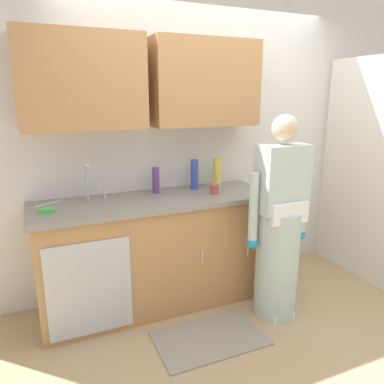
# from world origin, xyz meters

# --- Properties ---
(ground_plane) EXTENTS (9.00, 9.00, 0.00)m
(ground_plane) POSITION_xyz_m (0.00, 0.00, 0.00)
(ground_plane) COLOR tan
(kitchen_wall_with_uppers) EXTENTS (4.80, 0.44, 2.70)m
(kitchen_wall_with_uppers) POSITION_xyz_m (-0.14, 0.99, 1.48)
(kitchen_wall_with_uppers) COLOR silver
(kitchen_wall_with_uppers) RESTS_ON ground
(closet_door_panel) EXTENTS (0.04, 1.10, 2.10)m
(closet_door_panel) POSITION_xyz_m (1.45, 0.40, 1.05)
(closet_door_panel) COLOR silver
(closet_door_panel) RESTS_ON ground
(counter_cabinet) EXTENTS (1.90, 0.62, 0.90)m
(counter_cabinet) POSITION_xyz_m (-0.55, 0.70, 0.45)
(counter_cabinet) COLOR #B27F4C
(counter_cabinet) RESTS_ON ground
(countertop) EXTENTS (1.96, 0.66, 0.04)m
(countertop) POSITION_xyz_m (-0.55, 0.70, 0.92)
(countertop) COLOR gray
(countertop) RESTS_ON counter_cabinet
(sink) EXTENTS (0.50, 0.36, 0.35)m
(sink) POSITION_xyz_m (-1.02, 0.71, 0.93)
(sink) COLOR #B7BABF
(sink) RESTS_ON counter_cabinet
(person_at_sink) EXTENTS (0.55, 0.34, 1.62)m
(person_at_sink) POSITION_xyz_m (0.29, 0.15, 0.69)
(person_at_sink) COLOR white
(person_at_sink) RESTS_ON ground
(floor_mat) EXTENTS (0.80, 0.50, 0.01)m
(floor_mat) POSITION_xyz_m (-0.36, 0.05, 0.01)
(floor_mat) COLOR gray
(floor_mat) RESTS_ON ground
(bottle_water_tall) EXTENTS (0.06, 0.06, 0.22)m
(bottle_water_tall) POSITION_xyz_m (-0.49, 0.86, 1.05)
(bottle_water_tall) COLOR #66388C
(bottle_water_tall) RESTS_ON countertop
(bottle_water_short) EXTENTS (0.07, 0.07, 0.27)m
(bottle_water_short) POSITION_xyz_m (-0.13, 0.85, 1.07)
(bottle_water_short) COLOR #334CB2
(bottle_water_short) RESTS_ON countertop
(bottle_soap) EXTENTS (0.08, 0.08, 0.27)m
(bottle_soap) POSITION_xyz_m (0.09, 0.84, 1.07)
(bottle_soap) COLOR #D8D14C
(bottle_soap) RESTS_ON countertop
(cup_by_sink) EXTENTS (0.08, 0.08, 0.08)m
(cup_by_sink) POSITION_xyz_m (-0.04, 0.63, 0.98)
(cup_by_sink) COLOR #B24C47
(cup_by_sink) RESTS_ON countertop
(knife_on_counter) EXTENTS (0.22, 0.14, 0.01)m
(knife_on_counter) POSITION_xyz_m (-1.35, 0.87, 0.94)
(knife_on_counter) COLOR silver
(knife_on_counter) RESTS_ON countertop
(sponge) EXTENTS (0.11, 0.07, 0.03)m
(sponge) POSITION_xyz_m (-1.38, 0.64, 0.96)
(sponge) COLOR #4CBF4C
(sponge) RESTS_ON countertop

